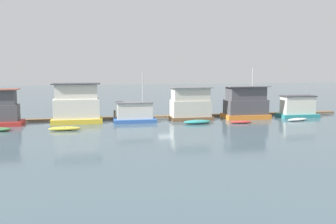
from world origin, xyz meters
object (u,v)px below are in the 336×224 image
(houseboat_teal, at_px, (298,107))
(dinghy_green, at_px, (0,129))
(dinghy_teal, at_px, (197,122))
(dinghy_white, at_px, (297,119))
(mooring_post_near_left, at_px, (93,116))
(houseboat_brown, at_px, (190,104))
(dinghy_red, at_px, (241,122))
(dinghy_yellow, at_px, (65,129))
(houseboat_orange, at_px, (246,103))
(houseboat_blue, at_px, (135,113))
(mooring_post_near_right, at_px, (115,115))
(mooring_post_centre, at_px, (56,117))
(houseboat_yellow, at_px, (77,105))

(houseboat_teal, relative_size, dinghy_green, 2.30)
(dinghy_teal, bearing_deg, houseboat_teal, 10.85)
(dinghy_white, relative_size, mooring_post_near_left, 2.69)
(houseboat_brown, height_order, dinghy_teal, houseboat_brown)
(houseboat_teal, xyz_separation_m, mooring_post_near_left, (-31.92, 2.83, -0.88))
(houseboat_teal, height_order, dinghy_red, houseboat_teal)
(dinghy_green, bearing_deg, dinghy_yellow, -7.11)
(houseboat_orange, bearing_deg, dinghy_teal, -156.57)
(dinghy_white, height_order, mooring_post_near_left, mooring_post_near_left)
(houseboat_blue, relative_size, mooring_post_near_right, 5.00)
(mooring_post_centre, distance_m, mooring_post_near_right, 8.54)
(dinghy_white, relative_size, mooring_post_centre, 3.03)
(dinghy_white, bearing_deg, houseboat_teal, 60.26)
(dinghy_white, bearing_deg, dinghy_teal, 179.25)
(houseboat_yellow, height_order, dinghy_teal, houseboat_yellow)
(mooring_post_centre, bearing_deg, houseboat_yellow, -35.08)
(dinghy_red, bearing_deg, houseboat_teal, 19.68)
(dinghy_teal, bearing_deg, dinghy_red, -6.03)
(houseboat_blue, xyz_separation_m, dinghy_green, (-17.42, -4.32, -1.09))
(dinghy_white, xyz_separation_m, mooring_post_centre, (-35.19, 6.37, 0.41))
(houseboat_yellow, bearing_deg, dinghy_teal, -13.52)
(houseboat_teal, relative_size, dinghy_yellow, 1.49)
(dinghy_white, bearing_deg, dinghy_yellow, -176.95)
(dinghy_yellow, distance_m, mooring_post_near_right, 10.59)
(houseboat_brown, xyz_separation_m, dinghy_teal, (-0.10, -4.20, -2.05))
(houseboat_brown, height_order, mooring_post_centre, houseboat_brown)
(houseboat_brown, distance_m, dinghy_white, 16.08)
(dinghy_yellow, bearing_deg, houseboat_brown, 18.85)
(dinghy_green, height_order, dinghy_white, dinghy_green)
(houseboat_orange, xyz_separation_m, dinghy_green, (-34.80, -4.83, -2.06))
(houseboat_orange, height_order, dinghy_teal, houseboat_orange)
(houseboat_brown, bearing_deg, dinghy_green, -168.73)
(houseboat_yellow, relative_size, houseboat_blue, 0.98)
(dinghy_white, bearing_deg, mooring_post_near_left, 167.96)
(mooring_post_near_right, bearing_deg, mooring_post_near_left, 180.00)
(houseboat_blue, distance_m, dinghy_white, 24.21)
(houseboat_brown, xyz_separation_m, houseboat_orange, (8.78, -0.35, -0.02))
(mooring_post_centre, relative_size, mooring_post_near_right, 0.84)
(houseboat_teal, bearing_deg, dinghy_teal, -169.15)
(houseboat_brown, distance_m, mooring_post_near_left, 14.80)
(houseboat_yellow, bearing_deg, dinghy_yellow, -102.10)
(dinghy_white, xyz_separation_m, mooring_post_near_right, (-26.66, 6.37, 0.53))
(houseboat_blue, distance_m, houseboat_brown, 8.70)
(houseboat_teal, bearing_deg, dinghy_white, -119.74)
(dinghy_green, height_order, mooring_post_centre, mooring_post_centre)
(mooring_post_near_left, bearing_deg, dinghy_yellow, -113.27)
(mooring_post_centre, relative_size, mooring_post_near_left, 0.89)
(mooring_post_centre, bearing_deg, dinghy_red, -14.71)
(houseboat_yellow, height_order, houseboat_orange, houseboat_orange)
(dinghy_yellow, relative_size, mooring_post_centre, 3.37)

